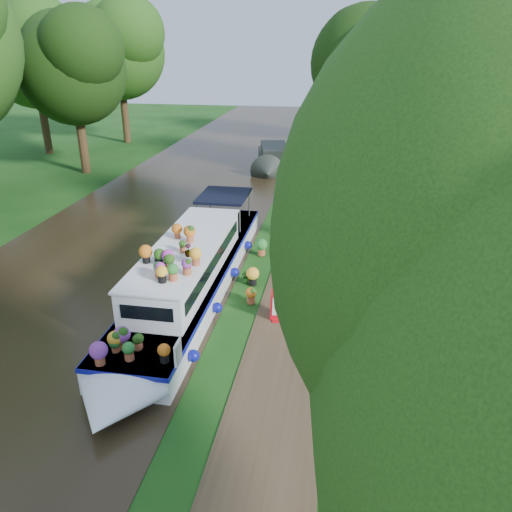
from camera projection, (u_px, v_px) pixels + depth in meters
The scene contains 14 objects.
ground at pixel (263, 288), 16.77m from camera, with size 100.00×100.00×0.00m, color #144110.
canal_water at pixel (96, 275), 17.70m from camera, with size 10.00×100.00×0.02m, color black.
towpath at pixel (298, 291), 16.58m from camera, with size 2.20×100.00×0.03m, color #43331F.
plant_boat at pixel (188, 274), 15.86m from camera, with size 2.29×13.52×2.25m.
tree_near_overhang at pixel (392, 76), 16.33m from camera, with size 5.52×5.28×8.99m.
tree_near_mid at pixel (388, 65), 27.16m from camera, with size 6.90×6.60×9.40m.
tree_near_far at pixel (371, 49), 36.95m from camera, with size 7.59×7.26×10.30m.
tree_far_c at pixel (72, 62), 29.01m from camera, with size 7.13×6.82×9.59m.
tree_far_d at pixel (118, 44), 37.95m from camera, with size 8.05×7.70×10.85m.
tree_far_h at pixel (33, 49), 34.15m from camera, with size 7.82×7.48×10.49m.
second_boat at pixel (274, 158), 32.68m from camera, with size 3.28×7.56×1.40m.
sandwich_board at pixel (280, 307), 14.69m from camera, with size 0.62×0.59×0.92m.
pedestrian_pink at pixel (332, 141), 36.40m from camera, with size 0.66×0.43×1.80m, color #D5578B.
verge_plant at pixel (247, 276), 17.12m from camera, with size 0.42×0.36×0.46m, color #24671F.
Camera 1 is at (2.31, -14.78, 7.67)m, focal length 35.00 mm.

